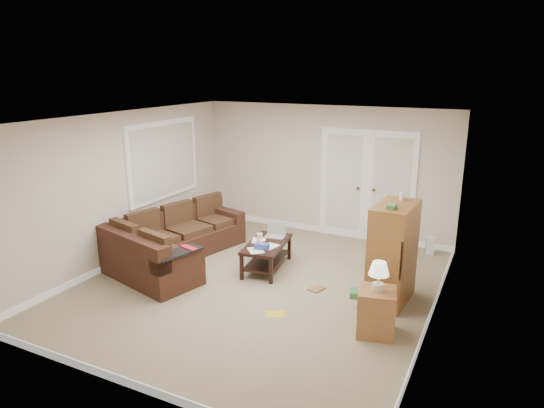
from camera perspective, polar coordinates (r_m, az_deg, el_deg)
The scene contains 17 objects.
floor at distance 7.43m, azimuth -1.59°, elevation -9.52°, with size 5.50×5.50×0.00m, color gray.
ceiling at distance 6.75m, azimuth -1.76°, elevation 10.06°, with size 5.00×5.50×0.02m, color white.
wall_left at distance 8.42m, azimuth -16.89°, elevation 1.88°, with size 0.02×5.50×2.50m, color beige.
wall_right at distance 6.26m, azimuth 19.00°, elevation -2.97°, with size 0.02×5.50×2.50m, color beige.
wall_back at distance 9.43m, azimuth 6.20°, elevation 3.91°, with size 5.00×0.02×2.50m, color beige.
wall_front at distance 4.87m, azimuth -17.16°, elevation -8.16°, with size 5.00×0.02×2.50m, color beige.
baseboards at distance 7.40m, azimuth -1.60°, elevation -9.17°, with size 5.00×5.50×0.10m, color silver, non-canonical shape.
french_doors at distance 9.20m, azimuth 11.05°, elevation 2.03°, with size 1.80×0.05×2.13m.
window_left at distance 9.07m, azimuth -12.59°, elevation 5.08°, with size 0.05×1.92×1.42m.
sectional_sofa at distance 8.28m, azimuth -11.82°, elevation -4.80°, with size 1.85×2.89×0.79m.
coffee_table at distance 7.91m, azimuth -0.57°, elevation -5.92°, with size 0.72×1.18×0.76m.
tv_armoire at distance 6.90m, azimuth 14.00°, elevation -5.61°, with size 0.54×0.91×1.51m.
side_cabinet at distance 6.18m, azimuth 12.19°, elevation -11.89°, with size 0.53×0.53×0.94m.
space_heater at distance 8.96m, azimuth 18.12°, elevation -4.68°, with size 0.13×0.11×0.32m, color white.
floor_magazine at distance 6.61m, azimuth 0.41°, elevation -12.85°, with size 0.26×0.20×0.01m, color gold.
floor_greenbox at distance 7.18m, azimuth 9.86°, elevation -10.31°, with size 0.17×0.22×0.09m, color #397E3F.
floor_book at distance 7.37m, azimuth 4.75°, elevation -9.70°, with size 0.18×0.24×0.02m, color brown.
Camera 1 is at (3.16, -5.93, 3.16)m, focal length 32.00 mm.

